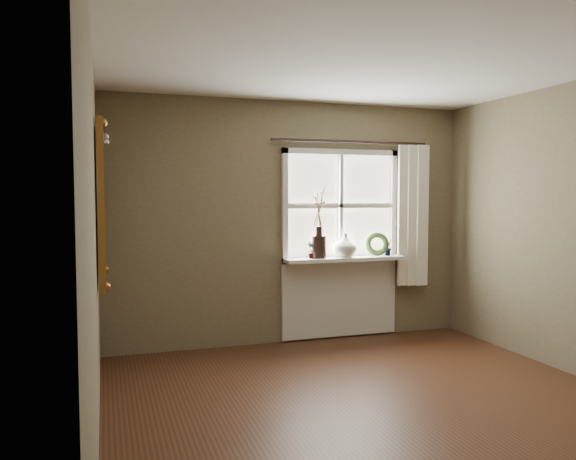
% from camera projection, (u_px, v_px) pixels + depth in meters
% --- Properties ---
extents(floor, '(4.50, 4.50, 0.00)m').
position_uv_depth(floor, '(394.00, 418.00, 4.01)').
color(floor, '#3E2113').
rests_on(floor, ground).
extents(ceiling, '(4.50, 4.50, 0.00)m').
position_uv_depth(ceiling, '(398.00, 49.00, 3.85)').
color(ceiling, silver).
rests_on(ceiling, ground).
extents(wall_back, '(4.00, 0.10, 2.60)m').
position_uv_depth(wall_back, '(291.00, 222.00, 6.11)').
color(wall_back, brown).
rests_on(wall_back, ground).
extents(wall_left, '(0.10, 4.50, 2.60)m').
position_uv_depth(wall_left, '(85.00, 246.00, 3.29)').
color(wall_left, brown).
rests_on(wall_left, ground).
extents(window_frame, '(1.36, 0.06, 1.24)m').
position_uv_depth(window_frame, '(340.00, 206.00, 6.20)').
color(window_frame, silver).
rests_on(window_frame, wall_back).
extents(window_sill, '(1.36, 0.26, 0.04)m').
position_uv_depth(window_sill, '(344.00, 259.00, 6.14)').
color(window_sill, silver).
rests_on(window_sill, wall_back).
extents(window_apron, '(1.36, 0.04, 0.88)m').
position_uv_depth(window_apron, '(340.00, 297.00, 6.27)').
color(window_apron, silver).
rests_on(window_apron, ground).
extents(dark_jug, '(0.19, 0.19, 0.24)m').
position_uv_depth(dark_jug, '(319.00, 247.00, 6.03)').
color(dark_jug, black).
rests_on(dark_jug, window_sill).
extents(cream_vase, '(0.31, 0.31, 0.26)m').
position_uv_depth(cream_vase, '(345.00, 245.00, 6.13)').
color(cream_vase, beige).
rests_on(cream_vase, window_sill).
extents(wreath, '(0.29, 0.20, 0.27)m').
position_uv_depth(wreath, '(377.00, 246.00, 6.30)').
color(wreath, '#2D4820').
rests_on(wreath, window_sill).
extents(potted_plant_left, '(0.11, 0.08, 0.18)m').
position_uv_depth(potted_plant_left, '(310.00, 250.00, 6.01)').
color(potted_plant_left, '#2D4820').
rests_on(potted_plant_left, window_sill).
extents(potted_plant_right, '(0.12, 0.11, 0.18)m').
position_uv_depth(potted_plant_right, '(388.00, 247.00, 6.30)').
color(potted_plant_right, '#2D4820').
rests_on(potted_plant_right, window_sill).
extents(curtain, '(0.36, 0.12, 1.59)m').
position_uv_depth(curtain, '(412.00, 216.00, 6.38)').
color(curtain, silver).
rests_on(curtain, wall_back).
extents(curtain_rod, '(1.84, 0.03, 0.03)m').
position_uv_depth(curtain_rod, '(351.00, 142.00, 6.14)').
color(curtain_rod, black).
rests_on(curtain_rod, wall_back).
extents(gilt_mirror, '(0.10, 1.09, 1.31)m').
position_uv_depth(gilt_mirror, '(101.00, 204.00, 4.61)').
color(gilt_mirror, white).
rests_on(gilt_mirror, wall_left).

